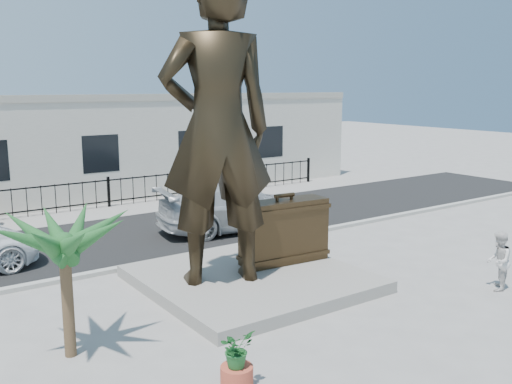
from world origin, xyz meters
TOP-DOWN VIEW (x-y plane):
  - ground at (0.00, 0.00)m, footprint 100.00×100.00m
  - street at (0.00, 8.00)m, footprint 40.00×7.00m
  - curb at (0.00, 4.50)m, footprint 40.00×0.25m
  - far_sidewalk at (0.00, 12.00)m, footprint 40.00×2.50m
  - plinth at (-0.50, 1.50)m, footprint 5.20×5.20m
  - fence at (0.00, 12.80)m, footprint 22.00×0.10m
  - building at (0.00, 17.00)m, footprint 28.00×7.00m
  - statue at (-1.44, 1.57)m, footprint 3.15×2.55m
  - suitcase at (0.79, 1.80)m, footprint 2.50×0.98m
  - tourist at (4.34, -2.38)m, footprint 0.91×0.84m
  - car_silver at (2.36, 6.48)m, footprint 6.00×3.19m
  - palm_tree at (-5.57, 0.22)m, footprint 1.80×1.80m
  - planter at (-3.64, -2.60)m, footprint 0.56×0.56m
  - shrub at (-3.64, -2.60)m, footprint 0.67×0.61m

SIDE VIEW (x-z plane):
  - ground at x=0.00m, z-range 0.00..0.00m
  - palm_tree at x=-5.57m, z-range -1.60..1.60m
  - street at x=0.00m, z-range 0.00..0.01m
  - far_sidewalk at x=0.00m, z-range 0.00..0.02m
  - curb at x=0.00m, z-range 0.00..0.12m
  - plinth at x=-0.50m, z-range 0.00..0.30m
  - planter at x=-3.64m, z-range 0.00..0.40m
  - fence at x=0.00m, z-range 0.00..1.20m
  - shrub at x=-3.64m, z-range 0.40..1.04m
  - tourist at x=4.34m, z-range 0.00..1.49m
  - car_silver at x=2.36m, z-range 0.01..1.66m
  - suitcase at x=0.79m, z-range 0.30..2.02m
  - building at x=0.00m, z-range 0.00..4.40m
  - statue at x=-1.44m, z-range 0.30..7.78m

